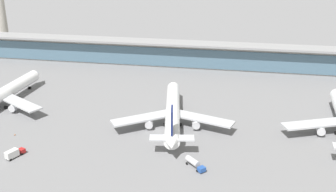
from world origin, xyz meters
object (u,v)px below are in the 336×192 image
object	(u,v)px
airliner_left_stand	(0,96)
service_truck_under_wing_blue	(195,163)
service_truck_by_tail_red	(14,153)
safety_cone_delta	(15,134)
airliner_centre_stand	(173,113)

from	to	relation	value
airliner_left_stand	service_truck_under_wing_blue	world-z (taller)	airliner_left_stand
service_truck_by_tail_red	safety_cone_delta	size ratio (longest dim) A/B	10.88
airliner_left_stand	service_truck_under_wing_blue	bearing A→B (deg)	-21.38
safety_cone_delta	service_truck_under_wing_blue	bearing A→B (deg)	-8.78
airliner_left_stand	airliner_centre_stand	distance (m)	80.75
service_truck_under_wing_blue	safety_cone_delta	distance (m)	73.55
service_truck_under_wing_blue	safety_cone_delta	world-z (taller)	service_truck_under_wing_blue
airliner_left_stand	airliner_centre_stand	xyz separation A→B (m)	(80.60, -4.89, 0.00)
airliner_centre_stand	safety_cone_delta	world-z (taller)	airliner_centre_stand
airliner_centre_stand	service_truck_by_tail_red	distance (m)	62.74
airliner_centre_stand	service_truck_by_tail_red	size ratio (longest dim) A/B	8.56
airliner_left_stand	service_truck_under_wing_blue	distance (m)	100.46
service_truck_under_wing_blue	service_truck_by_tail_red	xyz separation A→B (m)	(-63.90, -4.60, -0.02)
airliner_left_stand	service_truck_by_tail_red	bearing A→B (deg)	-54.33
airliner_left_stand	safety_cone_delta	world-z (taller)	airliner_left_stand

